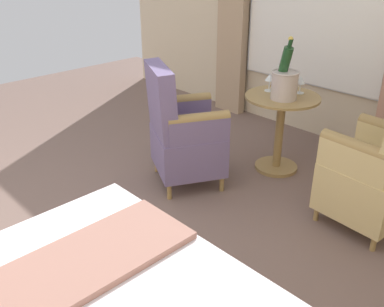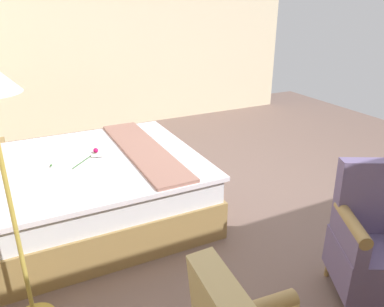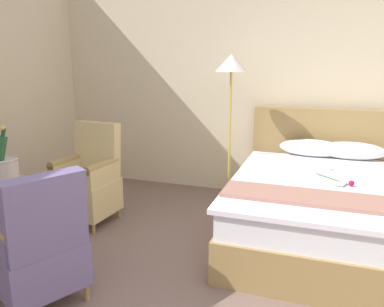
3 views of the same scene
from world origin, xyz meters
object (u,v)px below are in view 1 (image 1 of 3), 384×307
(side_table_round, at_px, (280,125))
(champagne_bucket, at_px, (285,81))
(armchair_by_window, at_px, (379,170))
(armchair_facing_bed, at_px, (182,134))
(wine_glass_near_bucket, at_px, (301,81))
(wine_glass_near_edge, at_px, (270,78))
(snack_plate, at_px, (280,88))

(side_table_round, height_order, champagne_bucket, champagne_bucket)
(armchair_by_window, xyz_separation_m, armchair_facing_bed, (0.52, -1.34, -0.00))
(champagne_bucket, distance_m, armchair_by_window, 1.00)
(champagne_bucket, relative_size, wine_glass_near_bucket, 3.48)
(side_table_round, bearing_deg, armchair_by_window, 76.36)
(champagne_bucket, distance_m, wine_glass_near_edge, 0.22)
(wine_glass_near_bucket, bearing_deg, champagne_bucket, -3.29)
(wine_glass_near_bucket, relative_size, wine_glass_near_edge, 0.96)
(side_table_round, height_order, snack_plate, snack_plate)
(snack_plate, bearing_deg, wine_glass_near_bucket, 100.71)
(snack_plate, relative_size, armchair_by_window, 0.16)
(side_table_round, relative_size, wine_glass_near_bucket, 4.67)
(champagne_bucket, relative_size, wine_glass_near_edge, 3.33)
(snack_plate, relative_size, armchair_facing_bed, 0.17)
(snack_plate, height_order, armchair_facing_bed, armchair_facing_bed)
(wine_glass_near_edge, xyz_separation_m, snack_plate, (-0.10, 0.04, -0.10))
(side_table_round, relative_size, wine_glass_near_edge, 4.48)
(wine_glass_near_edge, distance_m, armchair_facing_bed, 0.88)
(champagne_bucket, bearing_deg, wine_glass_near_edge, -112.19)
(champagne_bucket, relative_size, snack_plate, 3.02)
(champagne_bucket, xyz_separation_m, wine_glass_near_bucket, (-0.22, 0.01, -0.04))
(snack_plate, xyz_separation_m, armchair_facing_bed, (0.87, -0.28, -0.24))
(champagne_bucket, bearing_deg, snack_plate, -138.64)
(snack_plate, bearing_deg, armchair_by_window, 71.65)
(side_table_round, distance_m, armchair_by_window, 0.98)
(snack_plate, distance_m, armchair_facing_bed, 0.95)
(side_table_round, xyz_separation_m, champagne_bucket, (0.06, 0.04, 0.40))
(wine_glass_near_bucket, xyz_separation_m, snack_plate, (0.03, -0.17, -0.09))
(wine_glass_near_bucket, bearing_deg, snack_plate, -79.29)
(wine_glass_near_edge, xyz_separation_m, armchair_by_window, (0.25, 1.11, -0.34))
(side_table_round, xyz_separation_m, snack_plate, (-0.12, -0.12, 0.27))
(wine_glass_near_bucket, bearing_deg, armchair_by_window, 66.60)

